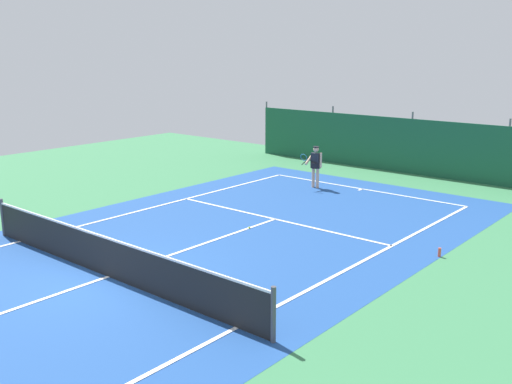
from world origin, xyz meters
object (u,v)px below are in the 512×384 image
object	(u,v)px
tennis_player	(315,164)
tennis_net	(108,257)
tennis_ball_near_player	(249,228)
water_bottle	(439,252)
parked_car	(477,152)

from	to	relation	value
tennis_player	tennis_net	bearing A→B (deg)	97.27
tennis_ball_near_player	water_bottle	bearing A→B (deg)	13.67
tennis_player	tennis_ball_near_player	bearing A→B (deg)	104.48
tennis_ball_near_player	tennis_net	bearing A→B (deg)	-90.34
tennis_ball_near_player	water_bottle	distance (m)	5.58
tennis_player	parked_car	world-z (taller)	parked_car
tennis_ball_near_player	tennis_player	bearing A→B (deg)	105.40
tennis_ball_near_player	parked_car	size ratio (longest dim) A/B	0.02
tennis_net	tennis_player	size ratio (longest dim) A/B	6.17
water_bottle	tennis_player	bearing A→B (deg)	147.38
water_bottle	tennis_ball_near_player	bearing A→B (deg)	-166.33
tennis_net	water_bottle	world-z (taller)	tennis_net
tennis_net	tennis_ball_near_player	bearing A→B (deg)	89.66
tennis_net	parked_car	size ratio (longest dim) A/B	2.32
parked_car	water_bottle	size ratio (longest dim) A/B	18.15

